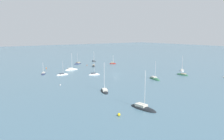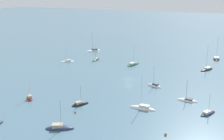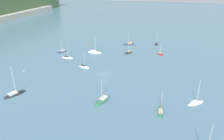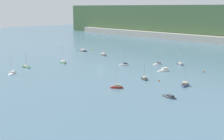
# 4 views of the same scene
# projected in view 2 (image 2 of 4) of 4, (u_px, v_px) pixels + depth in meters

# --- Properties ---
(ground_plane) EXTENTS (600.00, 600.00, 0.00)m
(ground_plane) POSITION_uv_depth(u_px,v_px,m) (129.00, 79.00, 115.82)
(ground_plane) COLOR slate
(sailboat_0) EXTENTS (2.27, 7.89, 10.43)m
(sailboat_0) POSITION_uv_depth(u_px,v_px,m) (143.00, 109.00, 88.25)
(sailboat_0) COLOR white
(sailboat_0) RESTS_ON ground_plane
(sailboat_1) EXTENTS (8.51, 4.54, 9.09)m
(sailboat_1) POSITION_uv_depth(u_px,v_px,m) (133.00, 65.00, 136.51)
(sailboat_1) COLOR #2D6647
(sailboat_1) RESTS_ON ground_plane
(sailboat_2) EXTENTS (8.45, 5.50, 11.25)m
(sailboat_2) POSITION_uv_depth(u_px,v_px,m) (207.00, 70.00, 128.43)
(sailboat_2) COLOR black
(sailboat_2) RESTS_ON ground_plane
(sailboat_3) EXTENTS (8.76, 6.72, 11.48)m
(sailboat_3) POSITION_uv_depth(u_px,v_px,m) (93.00, 51.00, 164.96)
(sailboat_3) COLOR white
(sailboat_3) RESTS_ON ground_plane
(sailboat_4) EXTENTS (5.47, 7.50, 8.48)m
(sailboat_4) POSITION_uv_depth(u_px,v_px,m) (60.00, 128.00, 76.05)
(sailboat_4) COLOR #232D4C
(sailboat_4) RESTS_ON ground_plane
(sailboat_6) EXTENTS (5.71, 4.46, 6.50)m
(sailboat_6) POSITION_uv_depth(u_px,v_px,m) (80.00, 105.00, 91.22)
(sailboat_6) COLOR black
(sailboat_6) RESTS_ON ground_plane
(sailboat_7) EXTENTS (4.29, 4.50, 6.89)m
(sailboat_7) POSITION_uv_depth(u_px,v_px,m) (30.00, 99.00, 95.82)
(sailboat_7) COLOR maroon
(sailboat_7) RESTS_ON ground_plane
(sailboat_8) EXTENTS (9.11, 3.81, 11.74)m
(sailboat_8) POSITION_uv_depth(u_px,v_px,m) (216.00, 59.00, 146.73)
(sailboat_8) COLOR black
(sailboat_8) RESTS_ON ground_plane
(sailboat_9) EXTENTS (2.36, 6.34, 7.55)m
(sailboat_9) POSITION_uv_depth(u_px,v_px,m) (187.00, 101.00, 94.31)
(sailboat_9) COLOR white
(sailboat_9) RESTS_ON ground_plane
(sailboat_10) EXTENTS (5.77, 6.16, 9.03)m
(sailboat_10) POSITION_uv_depth(u_px,v_px,m) (67.00, 62.00, 141.97)
(sailboat_10) COLOR silver
(sailboat_10) RESTS_ON ground_plane
(sailboat_11) EXTENTS (6.36, 4.49, 6.70)m
(sailboat_11) POSITION_uv_depth(u_px,v_px,m) (208.00, 114.00, 84.68)
(sailboat_11) COLOR #232D4C
(sailboat_11) RESTS_ON ground_plane
(sailboat_12) EXTENTS (6.82, 2.38, 7.44)m
(sailboat_12) POSITION_uv_depth(u_px,v_px,m) (96.00, 60.00, 145.03)
(sailboat_12) COLOR #2D6647
(sailboat_12) RESTS_ON ground_plane
(sailboat_13) EXTENTS (3.21, 5.99, 8.03)m
(sailboat_13) POSITION_uv_depth(u_px,v_px,m) (154.00, 86.00, 107.65)
(sailboat_13) COLOR white
(sailboat_13) RESTS_ON ground_plane
(mooring_buoy_0) EXTENTS (0.51, 0.51, 0.51)m
(mooring_buoy_0) POSITION_uv_depth(u_px,v_px,m) (75.00, 112.00, 85.51)
(mooring_buoy_0) COLOR orange
(mooring_buoy_0) RESTS_ON ground_plane
(mooring_buoy_3) EXTENTS (0.63, 0.63, 0.63)m
(mooring_buoy_3) POSITION_uv_depth(u_px,v_px,m) (166.00, 134.00, 72.75)
(mooring_buoy_3) COLOR orange
(mooring_buoy_3) RESTS_ON ground_plane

